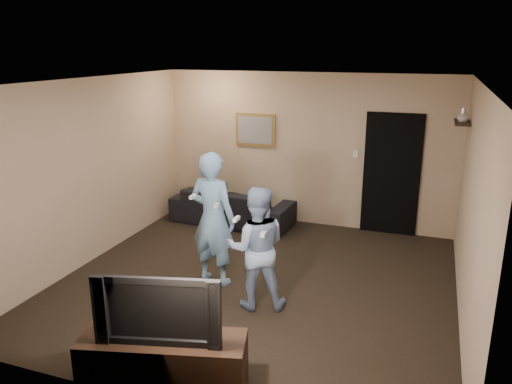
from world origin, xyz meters
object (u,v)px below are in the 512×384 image
at_px(sofa, 232,206).
at_px(wii_player_left, 213,219).
at_px(wii_player_right, 256,248).
at_px(tv_console, 164,364).
at_px(television, 160,306).

xyz_separation_m(sofa, wii_player_left, (0.64, -2.20, 0.57)).
bearing_deg(sofa, wii_player_right, 121.96).
bearing_deg(wii_player_right, wii_player_left, 151.13).
bearing_deg(wii_player_left, tv_console, -77.72).
relative_size(sofa, tv_console, 1.43).
distance_m(television, wii_player_left, 2.17).
bearing_deg(television, tv_console, 0.00).
bearing_deg(sofa, wii_player_left, 110.33).
distance_m(television, wii_player_right, 1.74).
height_order(television, wii_player_right, wii_player_right).
bearing_deg(television, sofa, 89.86).
xyz_separation_m(sofa, television, (1.10, -4.32, 0.53)).
xyz_separation_m(television, wii_player_right, (0.28, 1.71, -0.09)).
bearing_deg(wii_player_left, television, -77.72).
relative_size(sofa, wii_player_left, 1.20).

